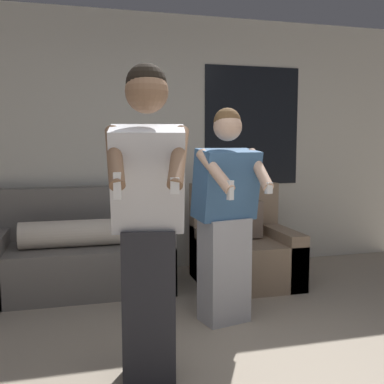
{
  "coord_description": "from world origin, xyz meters",
  "views": [
    {
      "loc": [
        -0.86,
        -1.82,
        1.35
      ],
      "look_at": [
        -0.12,
        0.99,
        1.04
      ],
      "focal_mm": 42.0,
      "sensor_mm": 36.0,
      "label": 1
    }
  ],
  "objects_px": {
    "armchair": "(243,250)",
    "person_right": "(226,217)",
    "person_left": "(148,221)",
    "couch": "(75,254)"
  },
  "relations": [
    {
      "from": "armchair",
      "to": "person_left",
      "type": "height_order",
      "value": "person_left"
    },
    {
      "from": "couch",
      "to": "person_right",
      "type": "distance_m",
      "value": 1.65
    },
    {
      "from": "armchair",
      "to": "person_left",
      "type": "distance_m",
      "value": 2.09
    },
    {
      "from": "couch",
      "to": "person_right",
      "type": "xyz_separation_m",
      "value": [
        1.1,
        -1.13,
        0.49
      ]
    },
    {
      "from": "person_left",
      "to": "couch",
      "type": "bearing_deg",
      "value": 102.22
    },
    {
      "from": "armchair",
      "to": "person_right",
      "type": "distance_m",
      "value": 1.14
    },
    {
      "from": "person_right",
      "to": "person_left",
      "type": "bearing_deg",
      "value": -134.78
    },
    {
      "from": "armchair",
      "to": "couch",
      "type": "bearing_deg",
      "value": 171.64
    },
    {
      "from": "person_right",
      "to": "couch",
      "type": "bearing_deg",
      "value": 134.15
    },
    {
      "from": "armchair",
      "to": "person_right",
      "type": "height_order",
      "value": "person_right"
    }
  ]
}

